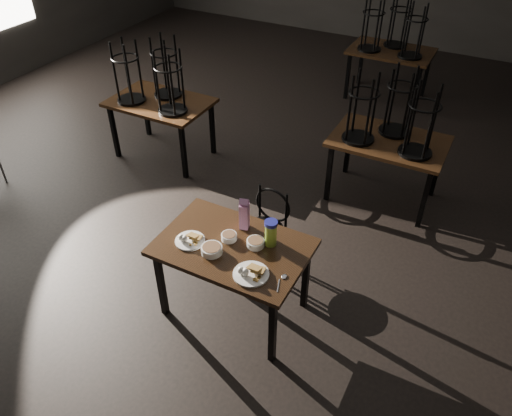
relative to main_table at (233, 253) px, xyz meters
The scene contains 13 objects.
main_table is the anchor object (origin of this frame).
plate_left 0.36m from the main_table, 159.73° to the right, with size 0.24×0.24×0.08m.
plate_right 0.37m from the main_table, 38.45° to the right, with size 0.27×0.27×0.09m.
bowl_near 0.13m from the main_table, 140.10° to the left, with size 0.13×0.13×0.05m.
bowl_far 0.21m from the main_table, 26.38° to the left, with size 0.14×0.14×0.06m.
bowl_big 0.21m from the main_table, 124.74° to the right, with size 0.17×0.17×0.06m.
juice_carton 0.32m from the main_table, 95.56° to the left, with size 0.09×0.09×0.29m.
water_bottle 0.36m from the main_table, 30.61° to the left, with size 0.13×0.13×0.23m.
spoon 0.54m from the main_table, 15.41° to the right, with size 0.06×0.19×0.01m.
bentwood_chair 0.71m from the main_table, 92.59° to the left, with size 0.38×0.38×0.80m.
bg_table_left 2.76m from the main_table, 138.53° to the left, with size 1.20×0.80×1.48m.
bg_table_right 2.30m from the main_table, 73.69° to the left, with size 1.20×0.80×1.48m.
bg_table_far 4.80m from the main_table, 90.64° to the left, with size 1.20×0.80×1.48m.
Camera 1 is at (2.27, -3.76, 3.41)m, focal length 35.00 mm.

